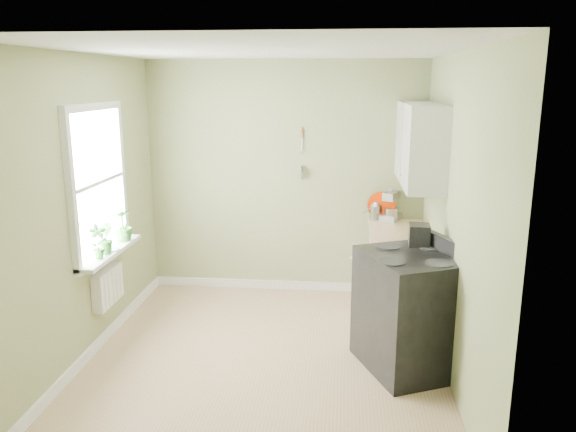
# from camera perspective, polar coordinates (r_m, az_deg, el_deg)

# --- Properties ---
(floor) EXTENTS (3.20, 3.60, 0.02)m
(floor) POSITION_cam_1_polar(r_m,az_deg,el_deg) (5.26, -2.43, -14.45)
(floor) COLOR tan
(floor) RESTS_ON ground
(ceiling) EXTENTS (3.20, 3.60, 0.02)m
(ceiling) POSITION_cam_1_polar(r_m,az_deg,el_deg) (4.65, -2.77, 16.62)
(ceiling) COLOR white
(ceiling) RESTS_ON wall_back
(wall_back) EXTENTS (3.20, 0.02, 2.70)m
(wall_back) POSITION_cam_1_polar(r_m,az_deg,el_deg) (6.54, -0.31, 3.79)
(wall_back) COLOR #979E6B
(wall_back) RESTS_ON floor
(wall_left) EXTENTS (0.02, 3.60, 2.70)m
(wall_left) POSITION_cam_1_polar(r_m,az_deg,el_deg) (5.25, -20.24, 0.51)
(wall_left) COLOR #979E6B
(wall_left) RESTS_ON floor
(wall_right) EXTENTS (0.02, 3.60, 2.70)m
(wall_right) POSITION_cam_1_polar(r_m,az_deg,el_deg) (4.82, 16.71, -0.34)
(wall_right) COLOR #979E6B
(wall_right) RESTS_ON floor
(base_cabinets) EXTENTS (0.60, 1.60, 0.87)m
(base_cabinets) POSITION_cam_1_polar(r_m,az_deg,el_deg) (5.99, 11.42, -6.50)
(base_cabinets) COLOR silver
(base_cabinets) RESTS_ON floor
(countertop) EXTENTS (0.64, 1.60, 0.04)m
(countertop) POSITION_cam_1_polar(r_m,az_deg,el_deg) (5.85, 11.53, -2.30)
(countertop) COLOR tan
(countertop) RESTS_ON base_cabinets
(upper_cabinets) EXTENTS (0.35, 1.40, 0.80)m
(upper_cabinets) POSITION_cam_1_polar(r_m,az_deg,el_deg) (5.78, 13.22, 7.14)
(upper_cabinets) COLOR silver
(upper_cabinets) RESTS_ON wall_right
(window) EXTENTS (0.06, 1.14, 1.44)m
(window) POSITION_cam_1_polar(r_m,az_deg,el_deg) (5.47, -18.81, 3.25)
(window) COLOR white
(window) RESTS_ON wall_left
(window_sill) EXTENTS (0.18, 1.14, 0.04)m
(window_sill) POSITION_cam_1_polar(r_m,az_deg,el_deg) (5.59, -17.61, -3.51)
(window_sill) COLOR white
(window_sill) RESTS_ON wall_left
(radiator) EXTENTS (0.12, 0.50, 0.35)m
(radiator) POSITION_cam_1_polar(r_m,az_deg,el_deg) (5.66, -17.85, -6.84)
(radiator) COLOR white
(radiator) RESTS_ON wall_left
(wall_utensils) EXTENTS (0.02, 0.14, 0.58)m
(wall_utensils) POSITION_cam_1_polar(r_m,az_deg,el_deg) (6.46, 1.43, 5.59)
(wall_utensils) COLOR tan
(wall_utensils) RESTS_ON wall_back
(stove) EXTENTS (1.05, 1.07, 1.16)m
(stove) POSITION_cam_1_polar(r_m,az_deg,el_deg) (5.04, 12.28, -9.38)
(stove) COLOR black
(stove) RESTS_ON floor
(stand_mixer) EXTENTS (0.28, 0.34, 0.36)m
(stand_mixer) POSITION_cam_1_polar(r_m,az_deg,el_deg) (6.51, 10.44, 0.96)
(stand_mixer) COLOR #B2B2B7
(stand_mixer) RESTS_ON countertop
(kettle) EXTENTS (0.21, 0.12, 0.21)m
(kettle) POSITION_cam_1_polar(r_m,az_deg,el_deg) (6.49, 8.86, 0.53)
(kettle) COLOR silver
(kettle) RESTS_ON countertop
(coffee_maker) EXTENTS (0.19, 0.21, 0.31)m
(coffee_maker) POSITION_cam_1_polar(r_m,az_deg,el_deg) (5.14, 13.11, -2.63)
(coffee_maker) COLOR black
(coffee_maker) RESTS_ON countertop
(red_tray) EXTENTS (0.33, 0.15, 0.33)m
(red_tray) POSITION_cam_1_polar(r_m,az_deg,el_deg) (6.48, 9.49, 1.02)
(red_tray) COLOR #9E2200
(red_tray) RESTS_ON countertop
(jar) EXTENTS (0.08, 0.08, 0.09)m
(jar) POSITION_cam_1_polar(r_m,az_deg,el_deg) (5.14, 9.64, -3.69)
(jar) COLOR #BCAB95
(jar) RESTS_ON countertop
(plant_a) EXTENTS (0.21, 0.20, 0.33)m
(plant_a) POSITION_cam_1_polar(r_m,az_deg,el_deg) (5.30, -18.79, -2.48)
(plant_a) COLOR #296625
(plant_a) RESTS_ON window_sill
(plant_b) EXTENTS (0.20, 0.21, 0.29)m
(plant_b) POSITION_cam_1_polar(r_m,az_deg,el_deg) (5.45, -18.06, -2.17)
(plant_b) COLOR #296625
(plant_b) RESTS_ON window_sill
(plant_c) EXTENTS (0.25, 0.25, 0.32)m
(plant_c) POSITION_cam_1_polar(r_m,az_deg,el_deg) (5.83, -16.39, -0.89)
(plant_c) COLOR #296625
(plant_c) RESTS_ON window_sill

